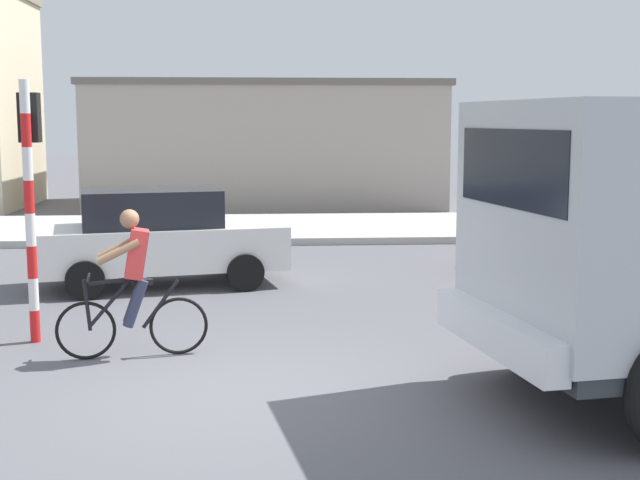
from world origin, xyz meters
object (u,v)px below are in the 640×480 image
traffic_light_pole (30,174)px  car_red_near (158,237)px  cyclist (133,284)px  car_white_mid (607,226)px

traffic_light_pole → car_red_near: (1.12, 3.54, -1.25)m
cyclist → traffic_light_pole: 1.98m
cyclist → car_red_near: (-0.20, 4.40, -0.05)m
traffic_light_pole → car_white_mid: size_ratio=0.78×
cyclist → car_red_near: size_ratio=0.40×
cyclist → car_red_near: bearing=92.6°
car_red_near → car_white_mid: same height
car_red_near → cyclist: bearing=-87.4°
traffic_light_pole → car_white_mid: bearing=26.1°
cyclist → traffic_light_pole: (-1.32, 0.85, 1.20)m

